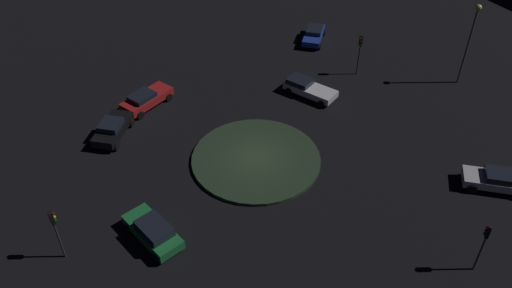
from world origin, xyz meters
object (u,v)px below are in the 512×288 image
streetlamp_northwest (471,33)px  car_silver (497,180)px  car_blue (314,34)px  traffic_light_southeast (55,226)px  car_black (112,129)px  traffic_light_northeast (485,239)px  car_green (153,231)px  traffic_light_northwest (360,47)px  car_red (146,99)px  car_white (308,88)px

streetlamp_northwest → car_silver: bearing=7.6°
car_blue → traffic_light_southeast: traffic_light_southeast is taller
car_black → car_silver: 28.55m
traffic_light_northeast → car_green: bearing=30.5°
car_green → traffic_light_northwest: (-22.97, 10.53, 2.00)m
traffic_light_northwest → traffic_light_northeast: bearing=46.9°
streetlamp_northwest → car_blue: bearing=-108.4°
traffic_light_northeast → car_black: bearing=9.4°
car_red → traffic_light_southeast: size_ratio=1.26×
car_silver → traffic_light_southeast: traffic_light_southeast is taller
car_red → car_green: bearing=-131.4°
traffic_light_northwest → car_blue: bearing=-114.6°
car_red → car_white: size_ratio=1.00×
car_blue → streetlamp_northwest: size_ratio=0.58×
car_red → traffic_light_northwest: traffic_light_northwest is taller
traffic_light_northeast → traffic_light_northwest: size_ratio=0.98×
car_black → traffic_light_southeast: size_ratio=1.11×
car_white → car_silver: (8.39, 14.65, 0.06)m
car_black → car_silver: size_ratio=0.95×
car_red → traffic_light_southeast: traffic_light_southeast is taller
car_black → streetlamp_northwest: size_ratio=0.58×
car_black → car_silver: bearing=-90.2°
car_blue → car_silver: bearing=40.9°
streetlamp_northwest → car_white: bearing=-67.7°
car_black → traffic_light_southeast: traffic_light_southeast is taller
car_white → traffic_light_northeast: 20.60m
car_blue → traffic_light_northwest: bearing=42.1°
traffic_light_northeast → traffic_light_southeast: size_ratio=0.98×
traffic_light_northwest → car_black: bearing=-28.3°
car_silver → traffic_light_northwest: bearing=128.7°
car_silver → traffic_light_northwest: traffic_light_northwest is taller
car_green → car_white: size_ratio=0.96×
traffic_light_southeast → traffic_light_northwest: size_ratio=1.00×
car_green → car_red: bearing=-31.3°
car_red → traffic_light_northeast: (11.08, 25.68, 1.97)m
car_green → car_black: 11.53m
traffic_light_southeast → streetlamp_northwest: (-26.35, 24.32, 2.16)m
car_white → streetlamp_northwest: 14.50m
car_black → traffic_light_northeast: 27.46m
streetlamp_northwest → traffic_light_northeast: bearing=-0.3°
car_red → car_black: car_black is taller
car_white → car_green: bearing=-87.5°
car_silver → streetlamp_northwest: 14.39m
car_silver → car_black: bearing=-179.4°
car_white → car_black: (9.48, -13.88, 0.10)m
traffic_light_southeast → streetlamp_northwest: bearing=-4.1°
car_blue → traffic_light_southeast: size_ratio=1.11×
car_blue → traffic_light_southeast: bearing=-18.4°
traffic_light_southeast → car_green: bearing=-23.0°
car_green → traffic_light_northwest: bearing=-80.7°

